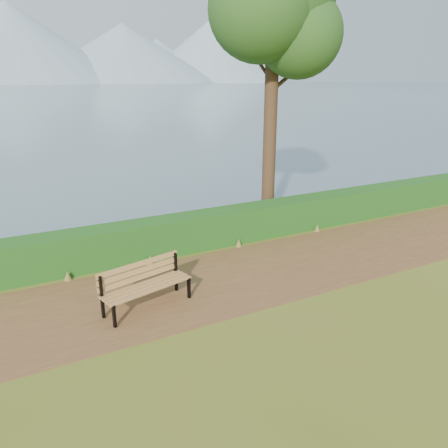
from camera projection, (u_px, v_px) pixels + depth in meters
ground at (223, 286)px, 10.36m from camera, size 140.00×140.00×0.00m
path at (217, 281)px, 10.61m from camera, size 40.00×3.40×0.01m
hedge at (180, 234)px, 12.38m from camera, size 32.00×0.85×1.00m
bench at (144, 282)px, 9.29m from camera, size 2.05×1.03×0.99m
tree at (274, 5)px, 12.78m from camera, size 4.42×3.84×9.05m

